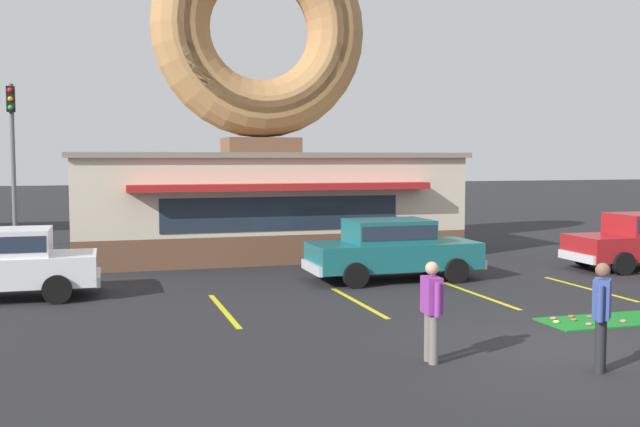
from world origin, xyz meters
The scene contains 20 objects.
ground_plane centered at (0.00, 0.00, 0.00)m, with size 160.00×160.00×0.00m, color #232326.
donut_shop_building centered at (-2.28, 13.94, 3.74)m, with size 12.30×6.75×10.96m.
putting_mat centered at (2.51, 1.76, 0.01)m, with size 3.70×1.14×0.03m, color #197523.
mini_donut_near_left centered at (2.16, 1.52, 0.05)m, with size 0.13×0.13×0.04m, color #D8667F.
mini_donut_mid_centre centered at (1.31, 1.90, 0.05)m, with size 0.13×0.13×0.04m, color brown.
mini_donut_mid_right centered at (1.46, 2.19, 0.05)m, with size 0.13×0.13×0.04m, color brown.
mini_donut_far_left centered at (1.78, 2.05, 0.05)m, with size 0.13×0.13×0.04m, color brown.
mini_donut_far_centre centered at (1.00, 2.13, 0.05)m, with size 0.13×0.13×0.04m, color #D8667F.
mini_donut_far_right centered at (0.87, 1.84, 0.05)m, with size 0.13×0.13×0.04m, color #E5C666.
mini_donut_extra centered at (1.35, 1.49, 0.05)m, with size 0.13×0.13×0.04m, color #D8667F.
golf_ball centered at (1.58, 1.57, 0.05)m, with size 0.04×0.04×0.04m, color white.
car_teal centered at (-0.20, 7.58, 0.87)m, with size 4.57×2.00×1.60m.
pedestrian_hooded_kid centered at (-0.38, -1.11, 0.91)m, with size 0.44×0.46×1.64m.
pedestrian_leather_jacket_man centered at (-2.62, 0.07, 0.88)m, with size 0.27×0.59×1.60m.
trash_bin centered at (-9.27, 10.90, 0.50)m, with size 0.57×0.57×0.97m.
traffic_light_pole centered at (-10.35, 18.06, 3.71)m, with size 0.28×0.47×5.80m.
parking_stripe_far_left centered at (-5.06, 5.00, 0.00)m, with size 0.12×3.60×0.01m, color yellow.
parking_stripe_left centered at (-2.06, 5.00, 0.00)m, with size 0.12×3.60×0.01m, color yellow.
parking_stripe_mid_left centered at (0.94, 5.00, 0.00)m, with size 0.12×3.60×0.01m, color yellow.
parking_stripe_centre centered at (3.94, 5.00, 0.00)m, with size 0.12×3.60×0.01m, color yellow.
Camera 1 is at (-7.63, -10.46, 3.22)m, focal length 42.00 mm.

